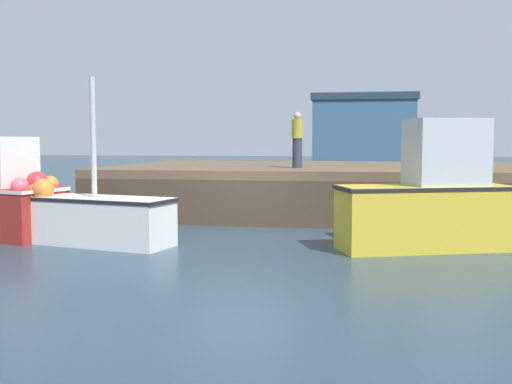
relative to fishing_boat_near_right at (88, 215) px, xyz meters
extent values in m
cube|color=#283D4C|center=(3.17, 1.31, -0.71)|extent=(120.00, 160.00, 0.10)
cube|color=brown|center=(5.36, 7.57, 0.72)|extent=(14.51, 8.60, 0.25)
cube|color=#433527|center=(5.36, 3.39, -0.03)|extent=(14.51, 0.24, 1.26)
cylinder|color=#433527|center=(-1.50, 3.47, -0.03)|extent=(0.29, 0.29, 1.26)
cylinder|color=#433527|center=(5.36, 3.47, -0.03)|extent=(0.29, 0.29, 1.26)
cylinder|color=#433527|center=(1.00, 11.68, -0.03)|extent=(0.29, 0.29, 1.26)
cylinder|color=#433527|center=(9.71, 11.68, -0.03)|extent=(0.29, 0.29, 1.26)
cylinder|color=#433527|center=(1.93, 3.47, -0.03)|extent=(6.87, 0.14, 1.15)
cube|color=silver|center=(0.17, -0.03, -0.12)|extent=(3.73, 1.93, 1.07)
cube|color=black|center=(0.17, -0.03, 0.36)|extent=(3.80, 1.97, 0.08)
cylinder|color=#B7B7BC|center=(0.17, -0.03, 1.73)|extent=(0.12, 0.12, 2.65)
sphere|color=orange|center=(-1.29, 0.07, 0.51)|extent=(0.36, 0.36, 0.36)
sphere|color=orange|center=(-1.52, 0.37, 0.56)|extent=(0.49, 0.49, 0.49)
sphere|color=#EA5B70|center=(-1.55, 0.42, 0.55)|extent=(0.41, 0.41, 0.41)
sphere|color=orange|center=(-1.31, 0.76, 0.63)|extent=(0.39, 0.39, 0.39)
sphere|color=#EA5B70|center=(-1.61, -0.05, 0.62)|extent=(0.41, 0.41, 0.41)
sphere|color=red|center=(-1.36, 0.26, 0.71)|extent=(0.48, 0.48, 0.48)
sphere|color=orange|center=(-1.03, -0.07, 0.57)|extent=(0.48, 0.48, 0.48)
cube|color=gold|center=(7.35, 0.48, 0.03)|extent=(3.80, 2.32, 1.37)
cube|color=black|center=(7.35, 0.48, 0.66)|extent=(3.88, 2.36, 0.08)
cube|color=#B2B7BC|center=(7.77, 0.62, 1.42)|extent=(1.81, 1.50, 1.40)
cylinder|color=#2D3342|center=(4.15, 5.48, 1.29)|extent=(0.29, 0.29, 0.88)
cylinder|color=#9E9333|center=(4.15, 5.48, 2.01)|extent=(0.34, 0.34, 0.56)
sphere|color=tan|center=(4.15, 5.48, 2.40)|extent=(0.22, 0.22, 0.22)
cube|color=#385675|center=(6.38, 33.93, 1.97)|extent=(7.28, 5.97, 5.26)
cube|color=#213446|center=(6.38, 33.93, 4.85)|extent=(7.57, 6.21, 0.50)
camera|label=1|loc=(5.92, -12.69, 1.64)|focal=42.57mm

